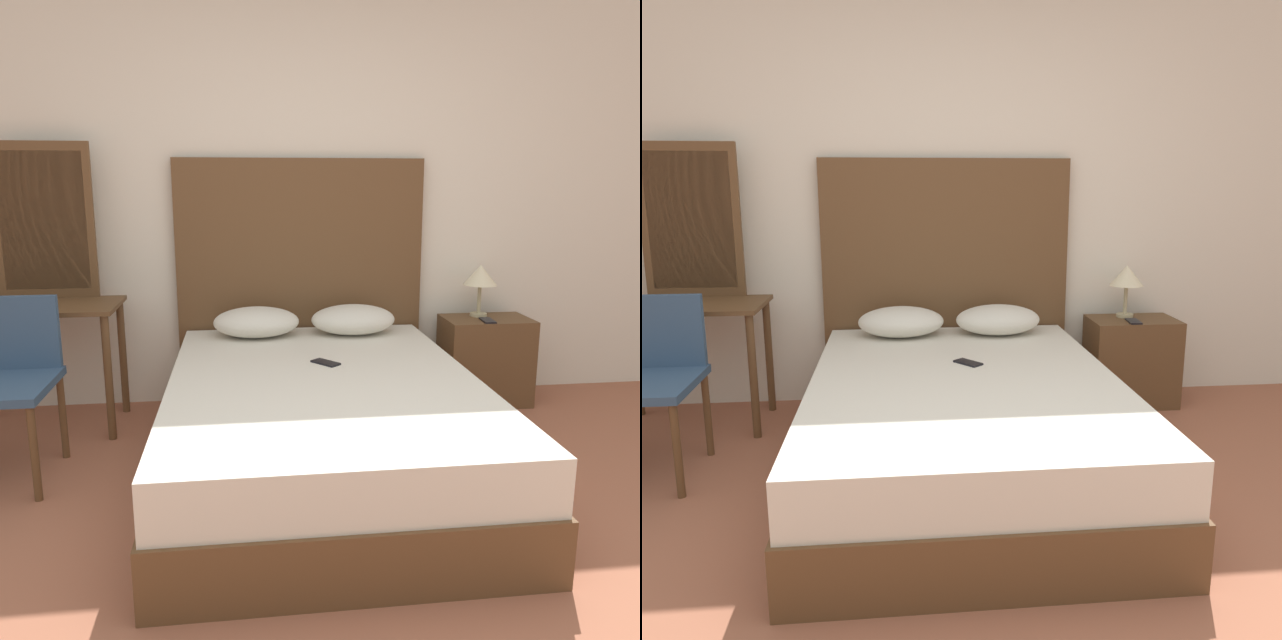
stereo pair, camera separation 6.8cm
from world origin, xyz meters
TOP-DOWN VIEW (x-y plane):
  - ground_plane at (0.00, 0.00)m, footprint 16.00×16.00m
  - wall_back at (0.00, 2.26)m, footprint 10.00×0.06m
  - bed at (-0.06, 1.11)m, footprint 1.48×2.11m
  - headboard at (-0.06, 2.18)m, footprint 1.55×0.05m
  - pillow_left at (-0.36, 1.93)m, footprint 0.51×0.36m
  - pillow_right at (0.23, 1.93)m, footprint 0.51×0.36m
  - phone_on_bed at (-0.02, 1.30)m, footprint 0.15×0.16m
  - nightstand at (1.11, 1.97)m, footprint 0.54×0.35m
  - table_lamp at (1.07, 2.04)m, footprint 0.21×0.21m
  - phone_on_nightstand at (1.07, 1.88)m, footprint 0.08×0.16m
  - vanity_desk at (-1.57, 1.85)m, footprint 0.87×0.51m
  - vanity_mirror at (-1.57, 2.08)m, footprint 0.57×0.03m
  - chair at (-1.58, 1.27)m, footprint 0.49×0.52m

SIDE VIEW (x-z plane):
  - ground_plane at x=0.00m, z-range 0.00..0.00m
  - bed at x=-0.06m, z-range 0.00..0.49m
  - nightstand at x=1.11m, z-range 0.00..0.55m
  - phone_on_bed at x=-0.02m, z-range 0.49..0.50m
  - chair at x=-1.58m, z-range 0.08..0.93m
  - phone_on_nightstand at x=1.07m, z-range 0.55..0.56m
  - pillow_left at x=-0.36m, z-range 0.49..0.67m
  - pillow_right at x=0.23m, z-range 0.49..0.67m
  - vanity_desk at x=-1.57m, z-range 0.23..0.96m
  - headboard at x=-0.06m, z-range 0.00..1.54m
  - table_lamp at x=1.07m, z-range 0.64..0.98m
  - vanity_mirror at x=-1.57m, z-range 0.73..1.63m
  - wall_back at x=0.00m, z-range 0.00..2.70m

